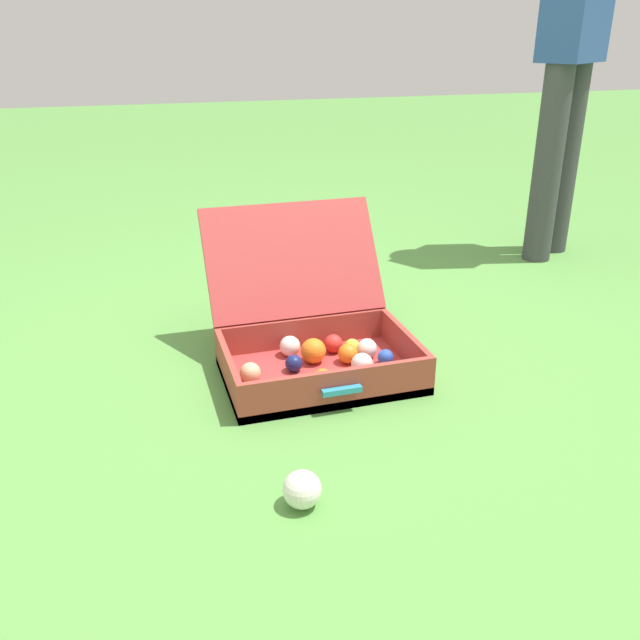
# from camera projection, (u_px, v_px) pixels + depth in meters

# --- Properties ---
(ground_plane) EXTENTS (16.00, 16.00, 0.00)m
(ground_plane) POSITION_uv_depth(u_px,v_px,m) (331.00, 366.00, 2.09)
(ground_plane) COLOR #569342
(open_suitcase) EXTENTS (0.56, 0.63, 0.44)m
(open_suitcase) POSITION_uv_depth(u_px,v_px,m) (314.00, 336.00, 2.05)
(open_suitcase) COLOR #B23838
(open_suitcase) RESTS_ON ground
(stray_ball_on_grass) EXTENTS (0.09, 0.09, 0.09)m
(stray_ball_on_grass) POSITION_uv_depth(u_px,v_px,m) (302.00, 489.00, 1.46)
(stray_ball_on_grass) COLOR white
(stray_ball_on_grass) RESTS_ON ground
(bystander_person) EXTENTS (0.37, 0.32, 1.61)m
(bystander_person) POSITION_uv_depth(u_px,v_px,m) (574.00, 36.00, 2.75)
(bystander_person) COLOR #3D3D42
(bystander_person) RESTS_ON ground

